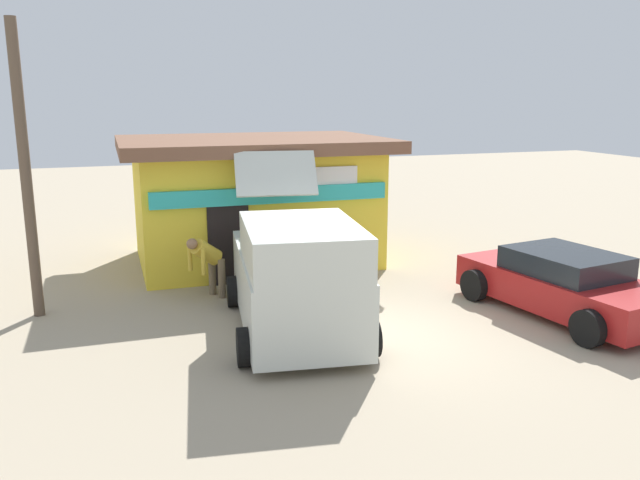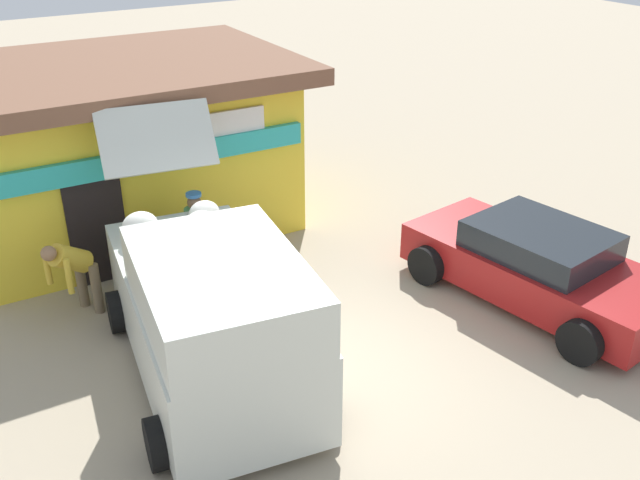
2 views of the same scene
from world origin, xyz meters
name	(u,v)px [view 2 (image 2 of 2)]	position (x,y,z in m)	size (l,w,h in m)	color
ground_plane	(302,370)	(0.00, 0.00, 0.00)	(60.00, 60.00, 0.00)	tan
storefront_bar	(120,145)	(-0.55, 5.68, 1.58)	(6.40, 4.69, 3.07)	yellow
delivery_van	(210,311)	(-1.06, 0.47, 1.02)	(2.72, 5.13, 2.94)	silver
parked_sedan	(537,265)	(4.03, -0.24, 0.59)	(2.60, 4.34, 1.22)	maroon
vendor_standing	(197,234)	(-0.29, 2.80, 0.93)	(0.55, 0.42, 1.63)	navy
customer_bending	(73,267)	(-2.19, 2.92, 0.82)	(0.78, 0.69, 1.31)	#726047
unloaded_banana_pile	(169,268)	(-0.63, 3.33, 0.17)	(0.83, 0.73, 0.38)	silver
paint_bucket	(279,249)	(1.25, 2.99, 0.16)	(0.31, 0.31, 0.32)	silver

